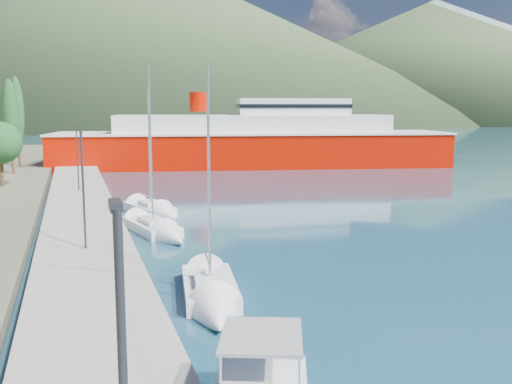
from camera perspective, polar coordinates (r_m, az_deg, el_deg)
name	(u,v)px	position (r m, az deg, el deg)	size (l,w,h in m)	color
ground	(114,144)	(135.81, -13.99, 4.70)	(1400.00, 1400.00, 0.00)	navy
quay	(82,218)	(41.94, -17.02, -2.48)	(5.00, 88.00, 0.80)	gray
hills_far	(207,46)	(654.73, -4.97, 14.37)	(1480.00, 900.00, 180.00)	slate
hills_near	(231,48)	(404.48, -2.55, 14.15)	(1010.00, 520.00, 115.00)	#364A2B
lamp_posts	(83,187)	(30.27, -16.90, 0.53)	(0.15, 46.33, 6.06)	#2D2D33
sailboat_near	(213,303)	(23.35, -4.31, -10.98)	(3.30, 7.62, 10.59)	silver
sailboat_mid	(162,233)	(36.37, -9.37, -4.03)	(3.93, 8.40, 11.69)	silver
sailboat_far	(159,213)	(43.24, -9.69, -2.06)	(4.19, 7.36, 10.31)	silver
ferry	(254,143)	(79.91, -0.17, 4.94)	(55.52, 22.01, 10.79)	#B40E00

